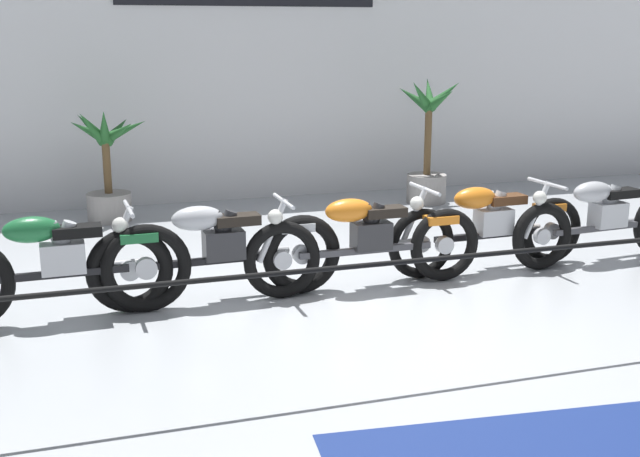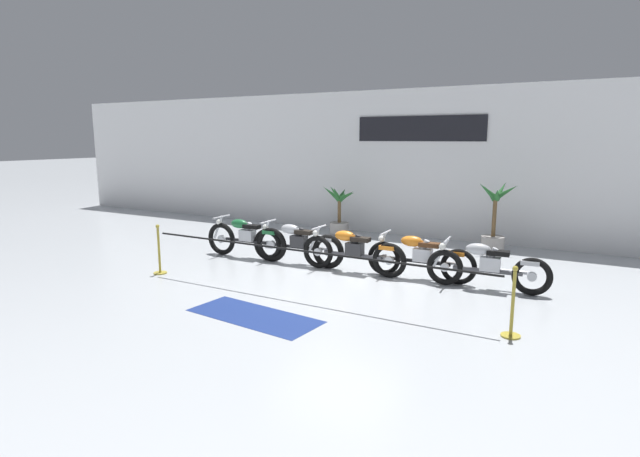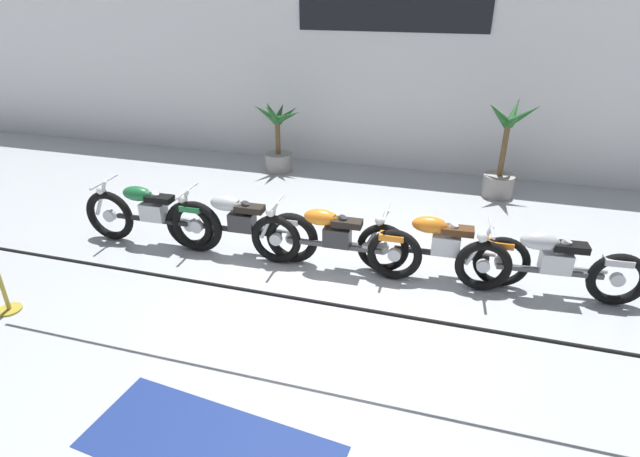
{
  "view_description": "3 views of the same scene",
  "coord_description": "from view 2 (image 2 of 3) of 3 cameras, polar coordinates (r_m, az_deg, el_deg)",
  "views": [
    {
      "loc": [
        -2.61,
        -6.35,
        2.41
      ],
      "look_at": [
        -0.57,
        0.11,
        0.73
      ],
      "focal_mm": 45.0,
      "sensor_mm": 36.0,
      "label": 1
    },
    {
      "loc": [
        4.41,
        -8.82,
        2.83
      ],
      "look_at": [
        -0.65,
        0.29,
        0.93
      ],
      "focal_mm": 28.0,
      "sensor_mm": 36.0,
      "label": 2
    },
    {
      "loc": [
        1.51,
        -5.27,
        3.58
      ],
      "look_at": [
        -0.15,
        0.41,
        0.66
      ],
      "focal_mm": 28.0,
      "sensor_mm": 36.0,
      "label": 3
    }
  ],
  "objects": [
    {
      "name": "ground_plane",
      "position": [
        10.26,
        2.41,
        -5.7
      ],
      "size": [
        120.0,
        120.0,
        0.0
      ],
      "primitive_type": "plane",
      "color": "#B2B7BC"
    },
    {
      "name": "back_wall",
      "position": [
        14.64,
        11.59,
        7.27
      ],
      "size": [
        28.0,
        0.29,
        4.2
      ],
      "color": "white",
      "rests_on": "ground"
    },
    {
      "name": "motorcycle_green_0",
      "position": [
        11.97,
        -8.5,
        -1.07
      ],
      "size": [
        2.26,
        0.62,
        0.97
      ],
      "color": "black",
      "rests_on": "ground"
    },
    {
      "name": "motorcycle_silver_1",
      "position": [
        11.27,
        -2.67,
        -1.78
      ],
      "size": [
        2.33,
        0.62,
        0.96
      ],
      "color": "black",
      "rests_on": "ground"
    },
    {
      "name": "motorcycle_orange_2",
      "position": [
        10.58,
        3.69,
        -2.6
      ],
      "size": [
        2.39,
        0.62,
        0.94
      ],
      "color": "black",
      "rests_on": "ground"
    },
    {
      "name": "motorcycle_orange_3",
      "position": [
        10.25,
        11.32,
        -3.19
      ],
      "size": [
        2.24,
        0.62,
        0.93
      ],
      "color": "black",
      "rests_on": "ground"
    },
    {
      "name": "motorcycle_silver_4",
      "position": [
        9.87,
        18.51,
        -4.12
      ],
      "size": [
        2.27,
        0.62,
        0.93
      ],
      "color": "black",
      "rests_on": "ground"
    },
    {
      "name": "potted_palm_left_of_row",
      "position": [
        14.69,
        2.2,
        1.91
      ],
      "size": [
        1.0,
        0.98,
        1.54
      ],
      "color": "gray",
      "rests_on": "ground"
    },
    {
      "name": "potted_palm_right_of_row",
      "position": [
        13.14,
        19.26,
        0.38
      ],
      "size": [
        0.97,
        1.0,
        1.82
      ],
      "color": "gray",
      "rests_on": "ground"
    },
    {
      "name": "stanchion_far_left",
      "position": [
        9.48,
        -8.58,
        -2.82
      ],
      "size": [
        7.03,
        0.28,
        1.05
      ],
      "color": "gold",
      "rests_on": "ground"
    },
    {
      "name": "stanchion_mid_left",
      "position": [
        7.75,
        21.1,
        -8.99
      ],
      "size": [
        0.28,
        0.28,
        1.05
      ],
      "color": "gold",
      "rests_on": "ground"
    },
    {
      "name": "floor_banner",
      "position": [
        8.22,
        -7.54,
        -9.86
      ],
      "size": [
        2.33,
        1.13,
        0.01
      ],
      "primitive_type": "cube",
      "rotation": [
        0.0,
        0.0,
        -0.1
      ],
      "color": "navy",
      "rests_on": "ground"
    }
  ]
}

